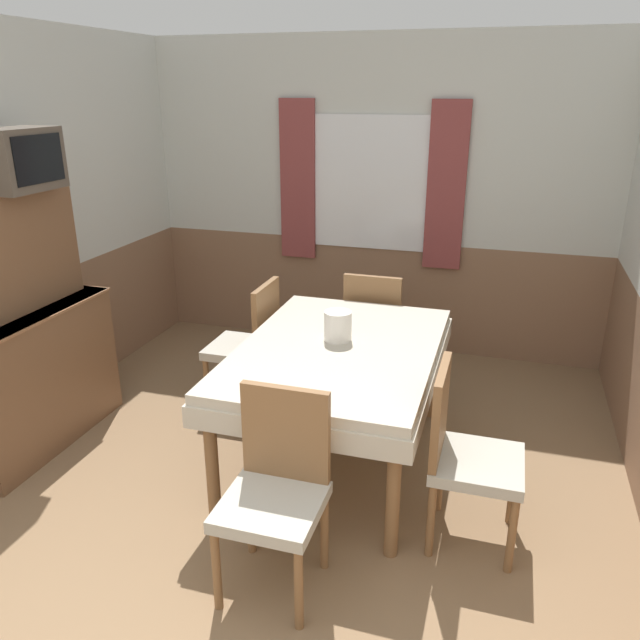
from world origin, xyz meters
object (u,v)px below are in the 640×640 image
at_px(vase, 338,326).
at_px(chair_head_near, 277,485).
at_px(dining_table, 338,362).
at_px(sideboard, 24,345).
at_px(chair_head_window, 375,327).
at_px(chair_right_near, 464,451).
at_px(chair_left_far, 250,341).
at_px(tv, 19,160).

bearing_deg(vase, chair_head_near, -88.45).
height_order(dining_table, sideboard, sideboard).
height_order(sideboard, vase, sideboard).
relative_size(dining_table, chair_head_near, 1.77).
bearing_deg(chair_head_near, chair_head_window, -90.00).
distance_m(chair_head_window, chair_right_near, 1.73).
relative_size(chair_right_near, chair_head_near, 1.00).
bearing_deg(chair_left_far, chair_head_window, -55.39).
bearing_deg(chair_head_window, sideboard, -144.49).
height_order(chair_left_far, vase, vase).
height_order(chair_right_near, tv, tv).
bearing_deg(vase, tv, -171.25).
distance_m(chair_left_far, sideboard, 1.45).
bearing_deg(vase, chair_right_near, -36.03).
height_order(chair_right_near, chair_head_near, same).
bearing_deg(chair_head_window, chair_left_far, -145.39).
distance_m(chair_right_near, sideboard, 2.74).
height_order(chair_left_far, tv, tv).
height_order(chair_left_far, sideboard, sideboard).
xyz_separation_m(chair_head_near, vase, (-0.03, 1.13, 0.35)).
xyz_separation_m(dining_table, chair_head_near, (0.00, -1.04, -0.16)).
bearing_deg(chair_head_near, dining_table, -90.00).
relative_size(chair_head_near, sideboard, 0.58).
distance_m(sideboard, vase, 1.97).
xyz_separation_m(chair_left_far, sideboard, (-1.16, -0.85, 0.17)).
bearing_deg(dining_table, chair_head_window, 90.00).
height_order(dining_table, chair_right_near, chair_right_near).
bearing_deg(chair_head_near, vase, -88.45).
height_order(chair_head_window, chair_head_near, same).
xyz_separation_m(chair_head_window, tv, (-1.89, -1.23, 1.28)).
distance_m(dining_table, sideboard, 1.97).
bearing_deg(sideboard, tv, 69.89).
bearing_deg(chair_left_far, tv, 122.10).
bearing_deg(chair_left_far, vase, -118.43).
distance_m(chair_left_far, chair_head_near, 1.73).
distance_m(chair_head_window, vase, 1.01).
bearing_deg(chair_right_near, chair_head_window, -153.04).
relative_size(dining_table, chair_left_far, 1.77).
bearing_deg(dining_table, chair_right_near, -32.54).
distance_m(chair_head_window, chair_left_far, 0.95).
xyz_separation_m(chair_head_window, vase, (-0.03, -0.95, 0.35)).
height_order(chair_head_near, tv, tv).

